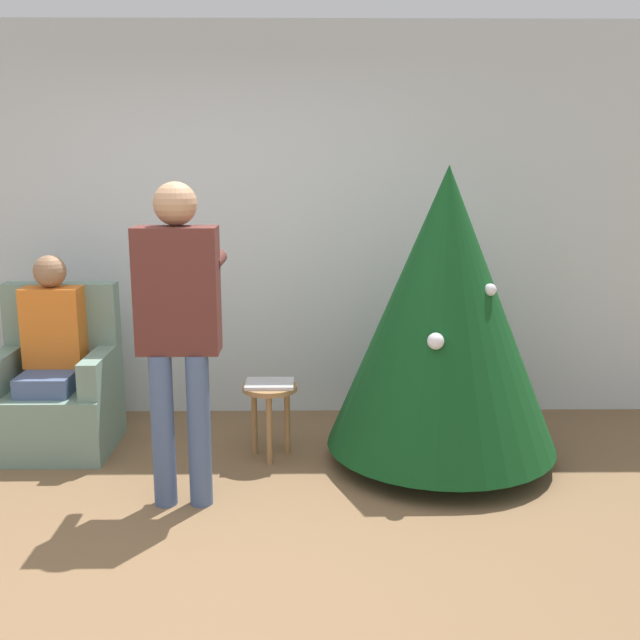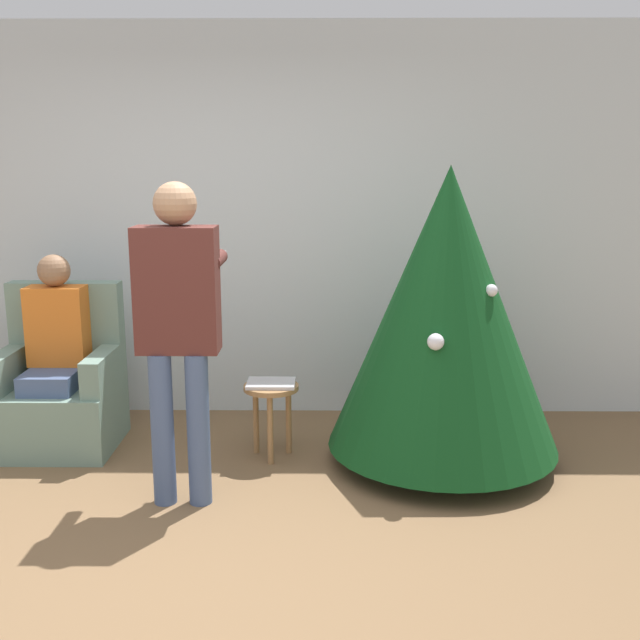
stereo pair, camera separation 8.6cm
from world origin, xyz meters
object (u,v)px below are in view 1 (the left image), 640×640
object	(u,v)px
person_seated	(51,346)
side_stool	(270,400)
armchair	(57,393)
person_standing	(178,315)
christmas_tree	(444,309)

from	to	relation	value
person_seated	side_stool	bearing A→B (deg)	-6.99
armchair	person_seated	world-z (taller)	person_seated
armchair	side_stool	size ratio (longest dim) A/B	2.23
armchair	person_standing	bearing A→B (deg)	-39.93
side_stool	christmas_tree	bearing A→B (deg)	-3.88
christmas_tree	side_stool	size ratio (longest dim) A/B	3.85
armchair	person_seated	xyz separation A→B (m)	(-0.00, -0.03, 0.31)
person_seated	side_stool	xyz separation A→B (m)	(1.36, -0.17, -0.30)
christmas_tree	person_seated	world-z (taller)	christmas_tree
person_standing	side_stool	size ratio (longest dim) A/B	3.68
person_seated	side_stool	world-z (taller)	person_seated
person_seated	person_standing	distance (m)	1.24
christmas_tree	side_stool	xyz separation A→B (m)	(-1.03, 0.07, -0.57)
armchair	person_seated	distance (m)	0.32
armchair	side_stool	xyz separation A→B (m)	(1.36, -0.20, 0.02)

